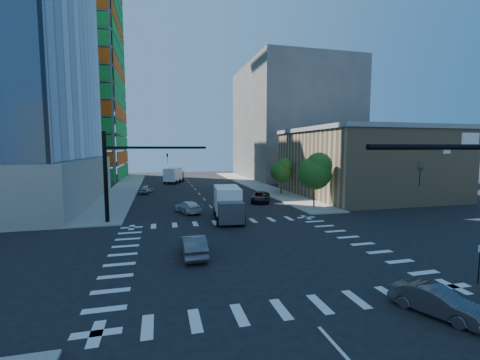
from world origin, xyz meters
name	(u,v)px	position (x,y,z in m)	size (l,w,h in m)	color
ground	(249,249)	(0.00, 0.00, 0.00)	(160.00, 160.00, 0.00)	black
road_markings	(249,249)	(0.00, 0.00, 0.01)	(20.00, 20.00, 0.01)	silver
sidewalk_ne	(254,184)	(12.50, 40.00, 0.07)	(5.00, 60.00, 0.15)	gray
sidewalk_nw	(125,188)	(-12.50, 40.00, 0.07)	(5.00, 60.00, 0.15)	gray
construction_building	(63,74)	(-27.41, 61.93, 24.61)	(25.16, 34.50, 70.60)	gray
commercial_building	(363,162)	(25.00, 22.00, 5.31)	(20.50, 22.50, 10.60)	tan
bg_building_ne	(292,123)	(27.00, 55.00, 14.00)	(24.00, 30.00, 28.00)	#5D5754
signal_mast_nw	(121,168)	(-10.00, 11.50, 5.49)	(10.20, 0.40, 9.00)	black
tree_south	(316,171)	(12.63, 13.90, 4.69)	(4.16, 4.16, 6.82)	#382316
tree_north	(282,170)	(12.93, 25.90, 3.99)	(3.54, 3.52, 5.78)	#382316
no_parking_sign	(480,259)	(10.70, -9.00, 1.38)	(0.30, 0.06, 2.20)	black
car_nb_right	(436,301)	(5.62, -11.14, 0.63)	(1.34, 3.84, 1.26)	#47464B
car_nb_far	(261,197)	(7.26, 19.64, 0.72)	(2.39, 5.19, 1.44)	black
car_sb_near	(188,207)	(-3.23, 14.79, 0.67)	(1.89, 4.64, 1.35)	silver
car_sb_mid	(146,189)	(-8.50, 32.70, 0.68)	(1.60, 3.97, 1.35)	#AAAEB2
car_sb_cross	(194,246)	(-4.15, -0.53, 0.74)	(1.56, 4.46, 1.47)	#505156
box_truck_near	(228,206)	(0.52, 9.69, 1.50)	(3.44, 6.72, 3.39)	black
box_truck_far	(174,176)	(-3.14, 47.60, 1.45)	(4.75, 6.79, 3.28)	black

